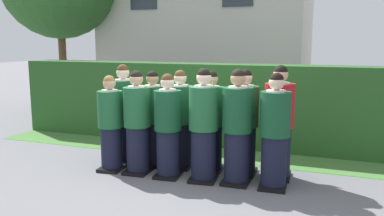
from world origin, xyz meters
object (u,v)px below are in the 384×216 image
Objects in this scene: student_rear_row_3 at (211,124)px; student_rear_row_0 at (124,116)px; student_front_row_2 at (168,128)px; student_rear_row_4 at (244,125)px; student_front_row_4 at (237,130)px; student_front_row_3 at (204,128)px; student_in_red_blazer at (279,125)px; student_front_row_1 at (137,125)px; student_front_row_0 at (111,126)px; student_rear_row_1 at (153,121)px; student_front_row_5 at (275,134)px; student_rear_row_2 at (180,122)px.

student_rear_row_0 is at bearing -177.75° from student_rear_row_3.
student_rear_row_4 reaches higher than student_front_row_2.
student_front_row_4 is at bearing -38.35° from student_rear_row_3.
student_rear_row_0 is (-1.58, 0.41, 0.00)m from student_front_row_3.
student_rear_row_0 reaches higher than student_front_row_4.
student_front_row_1 is at bearing -165.78° from student_in_red_blazer.
student_front_row_3 is at bearing 2.00° from student_front_row_0.
student_front_row_1 is at bearing -178.63° from student_front_row_3.
student_rear_row_1 is at bearing 166.16° from student_front_row_4.
student_front_row_1 reaches higher than student_rear_row_3.
student_front_row_5 reaches higher than student_front_row_2.
student_in_red_blazer is at bearing 91.42° from student_front_row_5.
student_front_row_3 is at bearing -173.80° from student_front_row_4.
student_front_row_4 is at bearing 6.20° from student_front_row_3.
student_front_row_4 is 1.02× the size of student_front_row_5.
student_front_row_3 reaches higher than student_front_row_2.
student_front_row_3 reaches higher than student_rear_row_4.
student_front_row_1 is 1.01× the size of student_rear_row_3.
student_rear_row_2 reaches higher than student_rear_row_1.
student_front_row_0 is 1.61m from student_rear_row_3.
student_front_row_4 reaches higher than student_front_row_0.
student_front_row_4 is at bearing -9.84° from student_rear_row_0.
student_rear_row_0 is 1.05× the size of student_rear_row_2.
student_front_row_1 is at bearing -96.11° from student_rear_row_1.
student_front_row_3 reaches higher than student_front_row_1.
student_front_row_0 is 0.95× the size of student_front_row_1.
student_front_row_5 is at bearing -21.59° from student_rear_row_3.
student_front_row_2 is 0.95× the size of student_front_row_4.
student_front_row_1 is 1.59m from student_front_row_4.
student_rear_row_3 is (0.53, 0.51, 0.01)m from student_front_row_2.
student_rear_row_1 is 0.92× the size of student_in_red_blazer.
student_front_row_4 is 1.14m from student_rear_row_2.
student_rear_row_4 is at bearing 140.07° from student_front_row_5.
student_rear_row_0 is at bearing -177.61° from student_rear_row_4.
student_rear_row_1 is at bearing -177.85° from student_in_red_blazer.
student_rear_row_2 is (-1.60, 0.42, -0.01)m from student_front_row_5.
student_front_row_4 reaches higher than student_rear_row_4.
student_front_row_4 is 1.04× the size of student_rear_row_2.
student_front_row_4 reaches higher than student_front_row_1.
student_front_row_5 is at bearing -14.88° from student_rear_row_2.
student_front_row_4 is at bearing -21.69° from student_rear_row_2.
student_in_red_blazer reaches higher than student_front_row_5.
student_front_row_5 is 1.65m from student_rear_row_2.
student_rear_row_0 is 0.54m from student_rear_row_1.
student_rear_row_0 is at bearing -176.56° from student_rear_row_2.
student_rear_row_3 is at bearing 94.29° from student_front_row_3.
student_rear_row_3 reaches higher than student_front_row_0.
student_front_row_5 is 1.15m from student_rear_row_3.
student_rear_row_0 reaches higher than student_front_row_0.
student_rear_row_2 is at bearing 89.95° from student_front_row_2.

